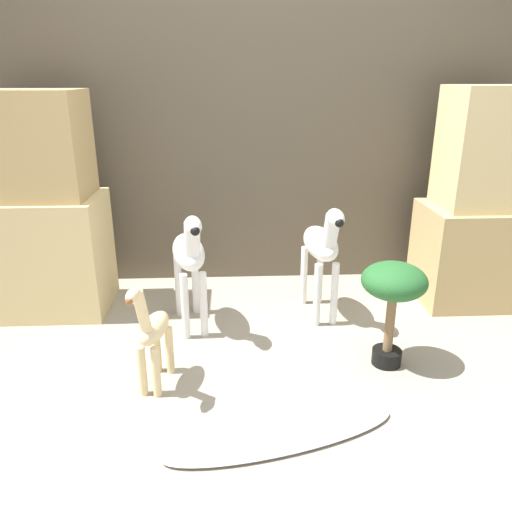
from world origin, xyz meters
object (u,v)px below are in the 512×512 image
(potted_palm_front, at_px, (393,289))
(zebra_right, at_px, (322,247))
(zebra_left, at_px, (189,256))
(giraffe_figurine, at_px, (152,333))
(surfboard, at_px, (280,434))

(potted_palm_front, bearing_deg, zebra_right, 114.39)
(zebra_left, bearing_deg, zebra_right, 8.31)
(giraffe_figurine, height_order, surfboard, giraffe_figurine)
(potted_palm_front, height_order, surfboard, potted_palm_front)
(zebra_right, xyz_separation_m, potted_palm_front, (0.25, -0.55, -0.03))
(giraffe_figurine, bearing_deg, potted_palm_front, 6.87)
(surfboard, bearing_deg, potted_palm_front, 41.56)
(zebra_right, relative_size, surfboard, 0.72)
(potted_palm_front, distance_m, surfboard, 0.87)
(giraffe_figurine, relative_size, potted_palm_front, 1.06)
(zebra_right, bearing_deg, zebra_left, -171.69)
(zebra_right, bearing_deg, giraffe_figurine, -142.15)
(giraffe_figurine, xyz_separation_m, potted_palm_front, (1.13, 0.14, 0.13))
(zebra_left, height_order, surfboard, zebra_left)
(zebra_right, height_order, potted_palm_front, zebra_right)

